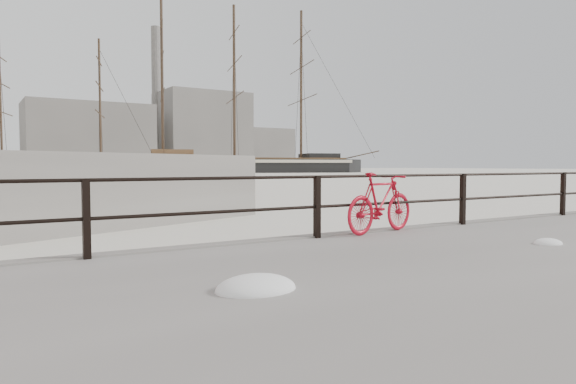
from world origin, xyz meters
TOP-DOWN VIEW (x-y plane):
  - ground at (0.00, 0.00)m, footprint 400.00×400.00m
  - guardrail at (0.00, -0.15)m, footprint 28.00×0.10m
  - bicycle at (-2.24, -0.25)m, footprint 1.75×0.57m
  - barque_black at (37.41, 86.22)m, footprint 64.64×36.60m
  - schooner_mid at (2.47, 75.28)m, footprint 31.89×20.78m
  - industrial_west at (20.00, 140.00)m, footprint 32.00×18.00m
  - industrial_mid at (55.00, 145.00)m, footprint 26.00×20.00m
  - industrial_east at (78.00, 150.00)m, footprint 20.00×16.00m
  - smokestack at (42.00, 150.00)m, footprint 2.80×2.80m

SIDE VIEW (x-z plane):
  - ground at x=0.00m, z-range 0.00..0.00m
  - barque_black at x=37.41m, z-range -17.34..17.34m
  - schooner_mid at x=2.47m, z-range -10.58..10.58m
  - guardrail at x=0.00m, z-range 0.35..1.35m
  - bicycle at x=-2.24m, z-range 0.35..1.39m
  - industrial_east at x=78.00m, z-range 0.00..14.00m
  - industrial_west at x=20.00m, z-range 0.00..18.00m
  - industrial_mid at x=55.00m, z-range 0.00..24.00m
  - smokestack at x=42.00m, z-range 0.00..44.00m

